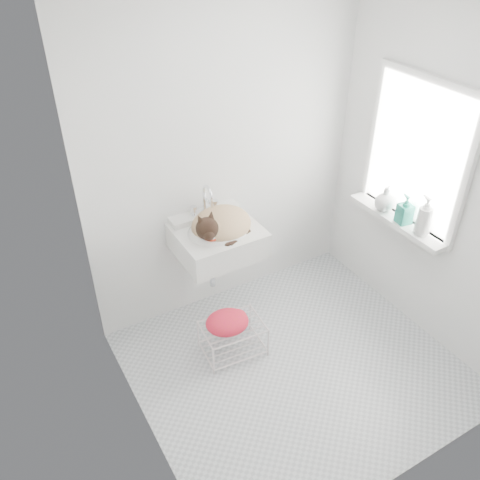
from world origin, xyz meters
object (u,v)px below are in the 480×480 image
sink (217,229)px  cat (220,225)px  bottle_c (383,210)px  bottle_a (421,234)px  wire_rack (233,336)px  bottle_b (403,222)px

sink → cat: (0.01, -0.02, 0.04)m
cat → bottle_c: 1.27m
bottle_a → wire_rack: bearing=163.1°
bottle_b → sink: bearing=153.7°
cat → wire_rack: cat is taller
sink → bottle_b: size_ratio=2.74×
bottle_a → bottle_c: 0.38m
bottle_c → cat: bearing=162.5°
sink → bottle_a: bearing=-32.5°
bottle_a → bottle_b: (0.00, 0.18, 0.00)m
bottle_c → sink: bearing=161.9°
cat → bottle_a: bearing=-39.7°
bottle_a → bottle_b: bearing=90.0°
bottle_a → bottle_b: size_ratio=1.13×
cat → sink: bearing=115.8°
cat → bottle_a: (1.21, -0.76, -0.04)m
bottle_a → bottle_b: bottle_a is taller
sink → bottle_b: 1.36m
sink → cat: size_ratio=1.22×
cat → bottle_c: (1.21, -0.38, -0.04)m
bottle_a → bottle_c: bearing=90.0°
wire_rack → bottle_c: 1.49m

